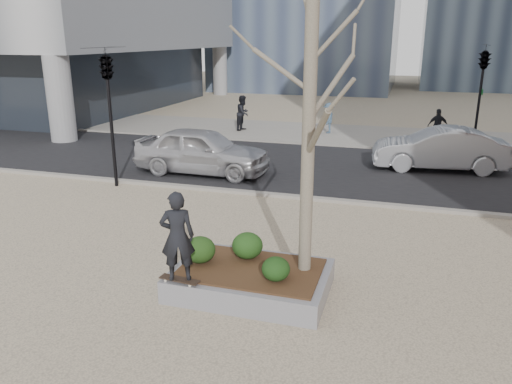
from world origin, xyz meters
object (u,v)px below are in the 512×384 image
(police_car, at_px, (202,151))
(skateboarder, at_px, (177,236))
(planter, at_px, (251,280))
(skateboard, at_px, (180,281))

(police_car, bearing_deg, skateboarder, -158.86)
(planter, bearing_deg, skateboarder, -141.34)
(skateboarder, relative_size, police_car, 0.35)
(police_car, bearing_deg, skateboard, -158.86)
(planter, bearing_deg, police_car, 118.72)
(planter, distance_m, skateboarder, 1.82)
(skateboard, xyz_separation_m, skateboarder, (0.00, -0.00, 0.88))
(planter, xyz_separation_m, skateboarder, (-1.10, -0.88, 1.15))
(skateboarder, height_order, police_car, skateboarder)
(police_car, bearing_deg, planter, -150.35)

